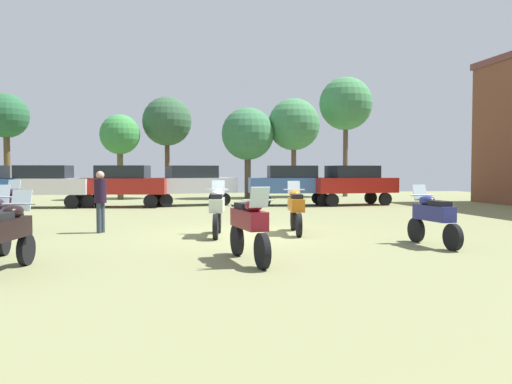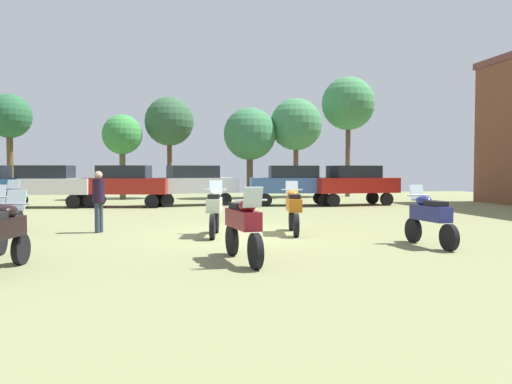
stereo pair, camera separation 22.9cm
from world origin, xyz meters
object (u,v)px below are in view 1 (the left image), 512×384
(motorcycle_1, at_px, (249,225))
(tree_8, at_px, (346,104))
(car_5, at_px, (44,183))
(motorcycle_8, at_px, (6,233))
(tree_6, at_px, (294,125))
(tree_5, at_px, (167,122))
(motorcycle_2, at_px, (433,216))
(motorcycle_7, at_px, (217,209))
(car_4, at_px, (292,182))
(car_2, at_px, (192,182))
(motorcycle_3, at_px, (296,208))
(person_1, at_px, (100,197))
(tree_1, at_px, (248,134))
(tree_7, at_px, (6,117))
(motorcycle_5, at_px, (4,207))
(tree_4, at_px, (120,135))
(car_6, at_px, (352,182))
(car_3, at_px, (123,183))

(motorcycle_1, bearing_deg, tree_8, -121.90)
(car_5, bearing_deg, motorcycle_8, -163.93)
(tree_6, bearing_deg, tree_5, 173.79)
(motorcycle_2, height_order, motorcycle_7, motorcycle_7)
(motorcycle_1, relative_size, car_4, 0.52)
(car_2, xyz_separation_m, car_5, (-6.96, -0.28, 0.00))
(car_5, bearing_deg, motorcycle_3, -135.77)
(motorcycle_8, relative_size, car_2, 0.48)
(motorcycle_1, bearing_deg, person_1, -66.38)
(motorcycle_1, bearing_deg, motorcycle_7, -95.54)
(car_2, relative_size, car_4, 1.03)
(tree_1, height_order, tree_7, tree_7)
(tree_7, bearing_deg, motorcycle_1, -65.21)
(tree_7, distance_m, tree_8, 20.92)
(motorcycle_5, bearing_deg, motorcycle_1, -32.19)
(person_1, distance_m, tree_1, 18.79)
(tree_6, bearing_deg, tree_4, -179.51)
(motorcycle_8, bearing_deg, tree_4, 99.55)
(motorcycle_8, bearing_deg, car_6, 62.46)
(car_6, xyz_separation_m, tree_4, (-11.92, 7.23, 2.67))
(person_1, bearing_deg, motorcycle_1, 59.13)
(motorcycle_2, xyz_separation_m, motorcycle_7, (-4.83, 2.80, 0.03))
(tree_1, bearing_deg, motorcycle_5, -120.04)
(car_6, relative_size, tree_4, 0.88)
(motorcycle_8, distance_m, car_2, 17.48)
(motorcycle_8, height_order, tree_7, tree_7)
(motorcycle_1, height_order, tree_7, tree_7)
(motorcycle_1, distance_m, car_6, 17.27)
(motorcycle_1, relative_size, motorcycle_3, 1.04)
(motorcycle_1, bearing_deg, tree_5, -95.01)
(car_3, distance_m, tree_8, 16.61)
(motorcycle_3, height_order, motorcycle_5, motorcycle_5)
(person_1, bearing_deg, motorcycle_8, 18.06)
(car_3, height_order, tree_4, tree_4)
(motorcycle_3, relative_size, motorcycle_5, 0.96)
(person_1, distance_m, tree_4, 17.36)
(motorcycle_1, bearing_deg, motorcycle_3, -123.45)
(motorcycle_8, height_order, tree_6, tree_6)
(car_6, bearing_deg, motorcycle_2, 159.78)
(tree_4, relative_size, tree_7, 0.83)
(car_3, xyz_separation_m, tree_8, (13.92, 7.59, 4.96))
(motorcycle_8, distance_m, tree_4, 23.18)
(car_2, bearing_deg, motorcycle_1, 168.82)
(tree_6, bearing_deg, motorcycle_3, -104.03)
(car_4, bearing_deg, motorcycle_3, 172.36)
(tree_6, bearing_deg, person_1, -120.28)
(car_4, xyz_separation_m, tree_4, (-8.89, 6.82, 2.67))
(tree_5, bearing_deg, car_4, -51.93)
(car_2, distance_m, tree_8, 13.69)
(car_4, xyz_separation_m, tree_6, (1.84, 6.91, 3.46))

